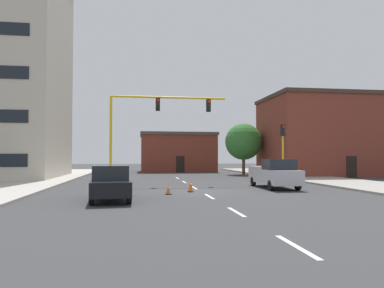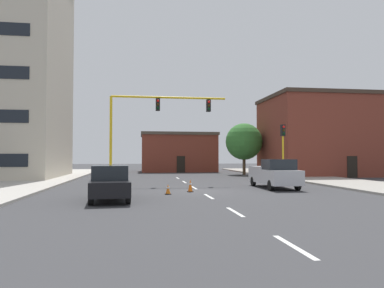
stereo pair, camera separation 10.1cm
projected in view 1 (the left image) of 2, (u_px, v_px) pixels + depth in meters
The scene contains 18 objects.
ground_plane at pixel (200, 191), 22.66m from camera, with size 160.00×160.00×0.00m, color #38383A.
sidewalk_left at pixel (27, 183), 28.73m from camera, with size 6.00×56.00×0.14m, color #B2ADA3.
sidewalk_right at pixel (324, 180), 32.41m from camera, with size 6.00×56.00×0.14m, color #9E998E.
lane_stripe_seg_0 at pixel (296, 246), 8.81m from camera, with size 0.16×2.40×0.01m, color silver.
lane_stripe_seg_1 at pixel (236, 212), 14.25m from camera, with size 0.16×2.40×0.01m, color silver.
lane_stripe_seg_2 at pixel (209, 196), 19.69m from camera, with size 0.16×2.40×0.01m, color silver.
lane_stripe_seg_3 at pixel (194, 188), 25.13m from camera, with size 0.16×2.40×0.01m, color silver.
lane_stripe_seg_4 at pixel (184, 182), 30.57m from camera, with size 0.16×2.40×0.01m, color silver.
lane_stripe_seg_5 at pixel (177, 178), 36.01m from camera, with size 0.16×2.40×0.01m, color silver.
building_brick_center at pixel (177, 152), 51.56m from camera, with size 10.52×7.58×5.45m.
building_row_right at pixel (327, 136), 41.45m from camera, with size 13.92×9.89×9.01m.
traffic_signal_gantry at pixel (128, 155), 27.47m from camera, with size 9.76×1.20×6.83m.
traffic_light_pole_right at pixel (283, 140), 29.86m from camera, with size 0.32×0.47×4.80m.
tree_right_far at pixel (243, 142), 42.73m from camera, with size 4.33×4.33×6.07m.
pickup_truck_silver at pixel (274, 174), 24.84m from camera, with size 2.05×5.41×1.99m.
sedan_black_near_left at pixel (110, 183), 17.91m from camera, with size 2.22×4.64×1.74m.
traffic_cone_roadside_a at pixel (168, 189), 20.76m from camera, with size 0.36×0.36×0.59m.
traffic_cone_roadside_b at pixel (191, 186), 22.19m from camera, with size 0.36×0.36×0.77m.
Camera 1 is at (-3.82, -22.43, 2.21)m, focal length 33.84 mm.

